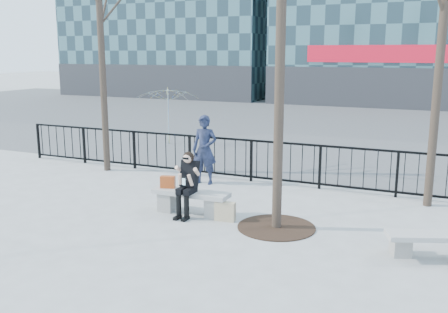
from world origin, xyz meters
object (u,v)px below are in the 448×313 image
at_px(bench_main, 191,200).
at_px(seated_woman, 187,184).
at_px(standing_man, 205,150).
at_px(bench_second, 434,244).

relative_size(bench_main, seated_woman, 1.23).
xyz_separation_m(seated_woman, standing_man, (-0.81, 2.48, 0.21)).
bearing_deg(bench_second, seated_woman, 154.68).
height_order(bench_main, bench_second, bench_main).
distance_m(bench_main, bench_second, 4.72).
xyz_separation_m(bench_second, seated_woman, (-4.69, 0.34, 0.40)).
bearing_deg(seated_woman, bench_second, -4.18).
height_order(bench_main, seated_woman, seated_woman).
relative_size(seated_woman, standing_man, 0.76).
bearing_deg(bench_second, standing_man, 131.69).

